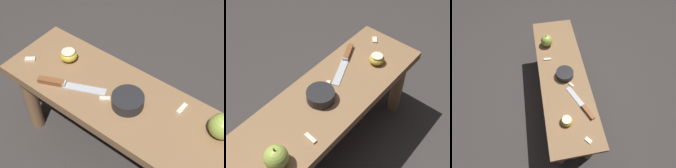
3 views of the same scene
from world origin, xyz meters
The scene contains 9 objects.
ground_plane centered at (0.00, 0.00, 0.00)m, with size 8.00×8.00×0.00m, color #383330.
wooden_bench centered at (0.00, 0.00, 0.33)m, with size 1.08×0.32×0.41m.
knife centered at (-0.28, -0.08, 0.41)m, with size 0.25×0.13×0.02m.
apple_whole centered at (0.28, 0.07, 0.45)m, with size 0.09×0.09×0.10m.
apple_cut centered at (-0.35, 0.04, 0.43)m, with size 0.07×0.07×0.04m.
apple_slice_near_knife centered at (0.14, 0.09, 0.41)m, with size 0.02×0.05×0.01m.
apple_slice_center centered at (-0.11, -0.04, 0.41)m, with size 0.04×0.04×0.01m.
apple_slice_near_bowl centered at (-0.47, -0.06, 0.41)m, with size 0.05×0.04×0.01m.
bowl centered at (-0.03, -0.01, 0.43)m, with size 0.12×0.12×0.04m.
Camera 2 is at (0.55, 0.57, 1.38)m, focal length 50.00 mm.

